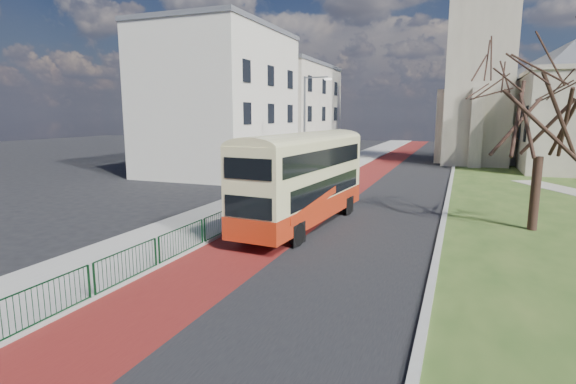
% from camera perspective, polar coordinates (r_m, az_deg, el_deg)
% --- Properties ---
extents(ground, '(160.00, 160.00, 0.00)m').
position_cam_1_polar(ground, '(16.83, -3.60, -8.59)').
color(ground, black).
rests_on(ground, ground).
extents(road_carriageway, '(9.00, 120.00, 0.01)m').
position_cam_1_polar(road_carriageway, '(35.28, 12.39, 0.92)').
color(road_carriageway, black).
rests_on(road_carriageway, ground).
extents(bus_lane, '(3.40, 120.00, 0.01)m').
position_cam_1_polar(bus_lane, '(35.78, 8.11, 1.18)').
color(bus_lane, '#591414').
rests_on(bus_lane, ground).
extents(pavement_west, '(4.00, 120.00, 0.12)m').
position_cam_1_polar(pavement_west, '(36.80, 2.34, 1.59)').
color(pavement_west, gray).
rests_on(pavement_west, ground).
extents(kerb_west, '(0.25, 120.00, 0.13)m').
position_cam_1_polar(kerb_west, '(36.21, 5.34, 1.43)').
color(kerb_west, '#999993').
rests_on(kerb_west, ground).
extents(kerb_east, '(0.25, 80.00, 0.13)m').
position_cam_1_polar(kerb_east, '(36.87, 19.95, 1.03)').
color(kerb_east, '#999993').
rests_on(kerb_east, ground).
extents(pedestrian_railing, '(0.07, 24.00, 1.12)m').
position_cam_1_polar(pedestrian_railing, '(21.40, -6.33, -3.09)').
color(pedestrian_railing, '#0C3718').
rests_on(pedestrian_railing, ground).
extents(gothic_church, '(16.38, 18.00, 40.00)m').
position_cam_1_polar(gothic_church, '(53.39, 28.53, 17.08)').
color(gothic_church, gray).
rests_on(gothic_church, ground).
extents(street_block_near, '(10.30, 14.30, 13.00)m').
position_cam_1_polar(street_block_near, '(41.98, -8.62, 11.33)').
color(street_block_near, silver).
rests_on(street_block_near, ground).
extents(street_block_far, '(10.30, 16.30, 11.50)m').
position_cam_1_polar(street_block_far, '(56.43, -0.41, 10.25)').
color(street_block_far, beige).
rests_on(street_block_far, ground).
extents(streetlamp, '(2.13, 0.18, 8.00)m').
position_cam_1_polar(streetlamp, '(34.33, 2.35, 8.60)').
color(streetlamp, gray).
rests_on(streetlamp, pavement_west).
extents(bus, '(3.21, 10.43, 4.30)m').
position_cam_1_polar(bus, '(21.23, 2.02, 2.07)').
color(bus, '#B02A10').
rests_on(bus, ground).
extents(winter_tree_near, '(6.97, 6.97, 8.74)m').
position_cam_1_polar(winter_tree_near, '(23.19, 29.78, 10.48)').
color(winter_tree_near, '#311F18').
rests_on(winter_tree_near, grass_green).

